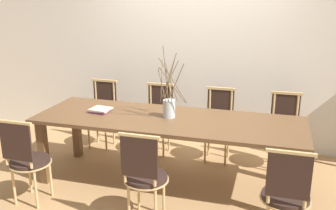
{
  "coord_description": "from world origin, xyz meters",
  "views": [
    {
      "loc": [
        1.07,
        -3.69,
        2.08
      ],
      "look_at": [
        0.0,
        0.0,
        0.93
      ],
      "focal_mm": 40.0,
      "sensor_mm": 36.0,
      "label": 1
    }
  ],
  "objects_px": {
    "chair_near_center": "(286,193)",
    "book_stack": "(100,110)",
    "dining_table": "(168,126)",
    "chair_far_center": "(218,122)",
    "vase_centerpiece": "(169,106)"
  },
  "relations": [
    {
      "from": "chair_near_center",
      "to": "book_stack",
      "type": "bearing_deg",
      "value": 158.9
    },
    {
      "from": "dining_table",
      "to": "chair_near_center",
      "type": "xyz_separation_m",
      "value": [
        1.24,
        -0.8,
        -0.18
      ]
    },
    {
      "from": "chair_far_center",
      "to": "vase_centerpiece",
      "type": "xyz_separation_m",
      "value": [
        -0.44,
        -0.76,
        0.4
      ]
    },
    {
      "from": "dining_table",
      "to": "chair_far_center",
      "type": "height_order",
      "value": "chair_far_center"
    },
    {
      "from": "chair_far_center",
      "to": "book_stack",
      "type": "xyz_separation_m",
      "value": [
        -1.24,
        -0.81,
        0.3
      ]
    },
    {
      "from": "chair_near_center",
      "to": "vase_centerpiece",
      "type": "xyz_separation_m",
      "value": [
        -1.24,
        0.84,
        0.4
      ]
    },
    {
      "from": "dining_table",
      "to": "book_stack",
      "type": "xyz_separation_m",
      "value": [
        -0.8,
        -0.01,
        0.11
      ]
    },
    {
      "from": "dining_table",
      "to": "vase_centerpiece",
      "type": "bearing_deg",
      "value": 91.13
    },
    {
      "from": "vase_centerpiece",
      "to": "book_stack",
      "type": "height_order",
      "value": "vase_centerpiece"
    },
    {
      "from": "chair_near_center",
      "to": "chair_far_center",
      "type": "bearing_deg",
      "value": 116.75
    },
    {
      "from": "vase_centerpiece",
      "to": "book_stack",
      "type": "bearing_deg",
      "value": -176.55
    },
    {
      "from": "dining_table",
      "to": "book_stack",
      "type": "distance_m",
      "value": 0.81
    },
    {
      "from": "book_stack",
      "to": "dining_table",
      "type": "bearing_deg",
      "value": 0.73
    },
    {
      "from": "dining_table",
      "to": "chair_far_center",
      "type": "distance_m",
      "value": 0.93
    },
    {
      "from": "chair_far_center",
      "to": "vase_centerpiece",
      "type": "height_order",
      "value": "vase_centerpiece"
    }
  ]
}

